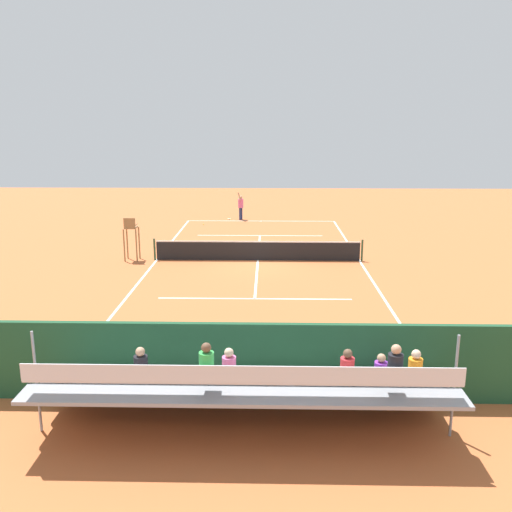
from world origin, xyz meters
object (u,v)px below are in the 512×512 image
at_px(equipment_bag, 285,382).
at_px(tennis_racket, 229,219).
at_px(umpire_chair, 131,234).
at_px(courtside_bench, 351,367).
at_px(bleacher_stand, 251,391).
at_px(tennis_player, 241,205).
at_px(tennis_ball_near, 204,224).
at_px(tennis_net, 258,250).

relative_size(equipment_bag, tennis_racket, 1.55).
xyz_separation_m(umpire_chair, tennis_racket, (-3.95, -11.85, -1.30)).
xyz_separation_m(courtside_bench, equipment_bag, (1.70, 0.13, -0.38)).
xyz_separation_m(bleacher_stand, tennis_player, (1.56, -26.86, 0.07)).
distance_m(umpire_chair, tennis_player, 12.56).
bearing_deg(tennis_racket, tennis_player, 163.54).
height_order(tennis_racket, tennis_ball_near, tennis_ball_near).
bearing_deg(tennis_net, tennis_racket, -79.15).
xyz_separation_m(bleacher_stand, tennis_racket, (2.40, -27.11, -0.94)).
bearing_deg(tennis_player, equipment_bag, 95.43).
xyz_separation_m(umpire_chair, courtside_bench, (-8.86, 13.15, -0.76)).
relative_size(bleacher_stand, tennis_racket, 15.65).
bearing_deg(tennis_ball_near, tennis_racket, -124.63).
distance_m(bleacher_stand, umpire_chair, 16.53).
relative_size(tennis_player, tennis_ball_near, 29.18).
bearing_deg(tennis_player, umpire_chair, 67.60).
bearing_deg(tennis_ball_near, tennis_net, 111.70).
bearing_deg(equipment_bag, tennis_racket, -82.74).
xyz_separation_m(bleacher_stand, courtside_bench, (-2.51, -2.10, -0.39)).
bearing_deg(bleacher_stand, tennis_ball_near, -81.01).
xyz_separation_m(tennis_net, umpire_chair, (6.20, 0.12, 0.81)).
distance_m(courtside_bench, tennis_player, 25.10).
height_order(bleacher_stand, umpire_chair, bleacher_stand).
height_order(courtside_bench, equipment_bag, courtside_bench).
distance_m(bleacher_stand, tennis_player, 26.91).
bearing_deg(tennis_ball_near, equipment_bag, 101.68).
distance_m(tennis_racket, tennis_ball_near, 2.70).
bearing_deg(tennis_ball_near, bleacher_stand, 98.99).
xyz_separation_m(tennis_net, tennis_player, (1.42, -11.49, 0.51)).
relative_size(equipment_bag, tennis_player, 0.47).
distance_m(umpire_chair, equipment_bag, 15.13).
height_order(tennis_player, tennis_ball_near, tennis_player).
bearing_deg(tennis_net, courtside_bench, 101.31).
relative_size(tennis_racket, tennis_ball_near, 8.77).
bearing_deg(bleacher_stand, tennis_player, -86.67).
height_order(bleacher_stand, tennis_racket, bleacher_stand).
relative_size(equipment_bag, tennis_ball_near, 13.64).
xyz_separation_m(courtside_bench, tennis_racket, (4.90, -25.01, -0.54)).
bearing_deg(tennis_net, bleacher_stand, 90.56).
bearing_deg(tennis_player, bleacher_stand, 93.33).
bearing_deg(bleacher_stand, equipment_bag, -112.13).
height_order(tennis_net, equipment_bag, tennis_net).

